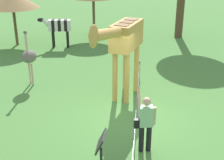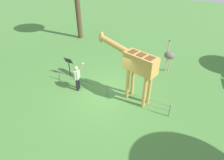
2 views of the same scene
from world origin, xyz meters
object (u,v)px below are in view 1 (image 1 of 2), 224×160
Objects in this scene: shade_hut_far at (12,0)px; info_sign at (101,148)px; visitor at (145,121)px; zebra at (58,27)px; ostrich at (29,57)px; giraffe at (124,41)px.

shade_hut_far is 12.95m from info_sign.
visitor is 12.35m from shade_hut_far.
zebra is at bearing -152.78° from visitor.
ostrich reaches higher than visitor.
visitor is 1.69m from info_sign.
info_sign is (4.52, -0.16, -1.23)m from giraffe.
zebra is 0.81× the size of ostrich.
giraffe is 2.05× the size of zebra.
shade_hut_far is (-5.61, -2.87, 1.38)m from ostrich.
giraffe is at bearing 75.73° from ostrich.
giraffe reaches higher than shade_hut_far.
visitor reaches higher than info_sign.
info_sign is at bearing 33.43° from ostrich.
giraffe reaches higher than zebra.
info_sign is at bearing -1.98° from giraffe.
info_sign is at bearing 30.30° from shade_hut_far.
giraffe is 2.84× the size of info_sign.
giraffe is at bearing -165.44° from visitor.
visitor is 10.65m from zebra.
ostrich is at bearing 27.04° from shade_hut_far.
giraffe is 1.24× the size of shade_hut_far.
giraffe is at bearing 45.28° from shade_hut_far.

